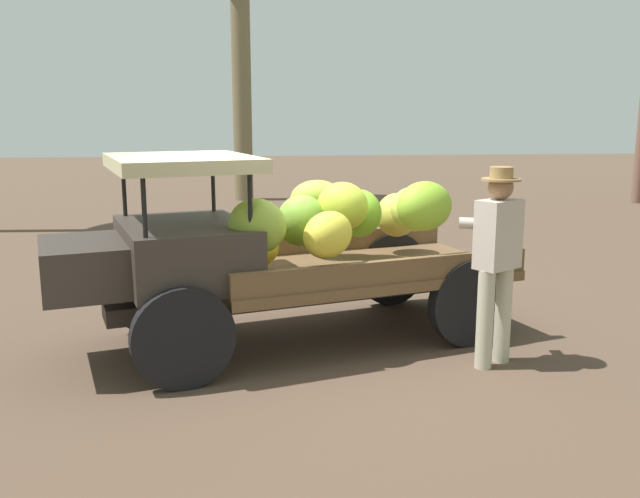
{
  "coord_description": "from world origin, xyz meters",
  "views": [
    {
      "loc": [
        0.46,
        6.48,
        2.25
      ],
      "look_at": [
        -0.25,
        -0.19,
        0.92
      ],
      "focal_mm": 38.42,
      "sensor_mm": 36.0,
      "label": 1
    }
  ],
  "objects": [
    {
      "name": "truck",
      "position": [
        0.23,
        -0.02,
        0.95
      ],
      "size": [
        4.66,
        2.75,
        1.87
      ],
      "rotation": [
        0.0,
        0.0,
        0.29
      ],
      "color": "#372F29",
      "rests_on": "ground"
    },
    {
      "name": "farmer",
      "position": [
        -1.72,
        0.76,
        1.03
      ],
      "size": [
        0.58,
        0.55,
        1.8
      ],
      "rotation": [
        0.0,
        0.0,
        -1.0
      ],
      "color": "#BDB89F",
      "rests_on": "ground"
    },
    {
      "name": "wooden_crate",
      "position": [
        -2.07,
        -1.1,
        0.23
      ],
      "size": [
        0.49,
        0.45,
        0.46
      ],
      "primitive_type": "cube",
      "rotation": [
        0.0,
        0.0,
        0.06
      ],
      "color": "#7E6549",
      "rests_on": "ground"
    },
    {
      "name": "ground_plane",
      "position": [
        0.0,
        0.0,
        0.0
      ],
      "size": [
        60.0,
        60.0,
        0.0
      ],
      "primitive_type": "plane",
      "color": "brown"
    }
  ]
}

